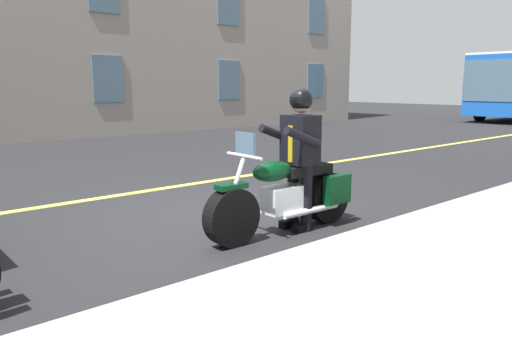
# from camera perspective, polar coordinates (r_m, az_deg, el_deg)

# --- Properties ---
(ground_plane) EXTENTS (80.00, 80.00, 0.00)m
(ground_plane) POSITION_cam_1_polar(r_m,az_deg,el_deg) (6.79, -4.84, -5.21)
(ground_plane) COLOR black
(lane_center_stripe) EXTENTS (60.00, 0.16, 0.01)m
(lane_center_stripe) POSITION_cam_1_polar(r_m,az_deg,el_deg) (8.45, -12.81, -2.38)
(lane_center_stripe) COLOR #E5DB4C
(lane_center_stripe) RESTS_ON ground_plane
(motorcycle_main) EXTENTS (2.21, 0.61, 1.26)m
(motorcycle_main) POSITION_cam_1_polar(r_m,az_deg,el_deg) (5.92, 3.73, -2.96)
(motorcycle_main) COLOR black
(motorcycle_main) RESTS_ON ground_plane
(rider_main) EXTENTS (0.62, 0.55, 1.74)m
(rider_main) POSITION_cam_1_polar(r_m,az_deg,el_deg) (5.95, 5.10, 2.80)
(rider_main) COLOR black
(rider_main) RESTS_ON ground_plane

